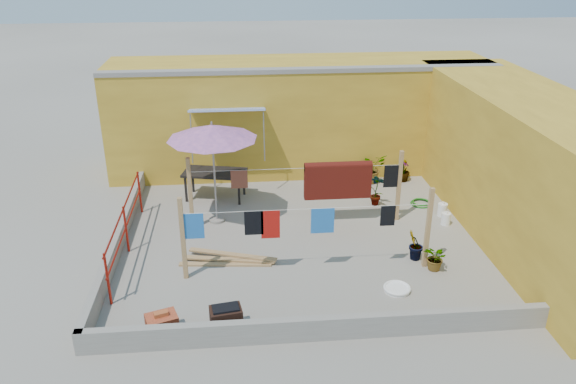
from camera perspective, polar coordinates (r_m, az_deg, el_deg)
The scene contains 21 objects.
ground at distance 13.04m, azimuth 1.20°, elevation -4.82°, with size 80.00×80.00×0.00m, color #9E998E.
wall_back at distance 16.81m, azimuth 1.15°, elevation 7.84°, with size 11.00×3.27×3.21m.
wall_right at distance 13.90m, azimuth 23.10°, elevation 2.31°, with size 2.40×9.00×3.20m, color gold.
parapet_front at distance 9.94m, azimuth 3.56°, elevation -13.63°, with size 8.30×0.16×0.44m, color gray.
parapet_left at distance 13.16m, azimuth -16.80°, elevation -4.56°, with size 0.16×7.30×0.44m, color gray.
red_railing at distance 12.71m, azimuth -16.21°, elevation -2.98°, with size 0.05×4.20×1.10m.
clothesline_rig at distance 13.11m, azimuth 4.21°, elevation 0.48°, with size 5.09×2.35×1.80m.
patio_umbrella at distance 13.10m, azimuth -7.73°, elevation 6.00°, with size 2.37×2.37×2.54m.
outdoor_table at distance 14.95m, azimuth -7.46°, elevation 1.82°, with size 1.77×1.15×0.76m.
brick_stack at distance 10.27m, azimuth -12.67°, elevation -13.01°, with size 0.63×0.54×0.46m.
lumber_pile at distance 12.19m, azimuth -6.02°, elevation -6.82°, with size 2.10×0.79×0.13m.
brazier at distance 10.15m, azimuth -6.30°, elevation -12.70°, with size 0.60×0.45×0.50m.
white_basin at distance 11.41m, azimuth 11.01°, elevation -9.61°, with size 0.54×0.54×0.09m.
water_jug_a at distance 14.16m, azimuth 15.74°, elevation -2.63°, with size 0.22×0.22×0.35m.
water_jug_b at distance 14.58m, azimuth 15.41°, elevation -1.74°, with size 0.24×0.24×0.37m.
green_hose at distance 15.13m, azimuth 13.36°, elevation -1.08°, with size 0.55×0.55×0.08m.
plant_back_a at distance 16.12m, azimuth 8.46°, elevation 2.41°, with size 0.77×0.67×0.85m, color #1F5E1A.
plant_back_b at distance 16.39m, azimuth 11.61°, elevation 2.22°, with size 0.38×0.38×0.68m, color #1F5E1A.
plant_right_a at distance 14.71m, azimuth 8.98°, elevation 0.25°, with size 0.46×0.31×0.87m, color #1F5E1A.
plant_right_b at distance 12.37m, azimuth 12.79°, elevation -5.31°, with size 0.38×0.31×0.70m, color #1F5E1A.
plant_right_c at distance 12.14m, azimuth 14.82°, elevation -6.52°, with size 0.51×0.44×0.56m, color #1F5E1A.
Camera 1 is at (-1.32, -11.35, 6.28)m, focal length 35.00 mm.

